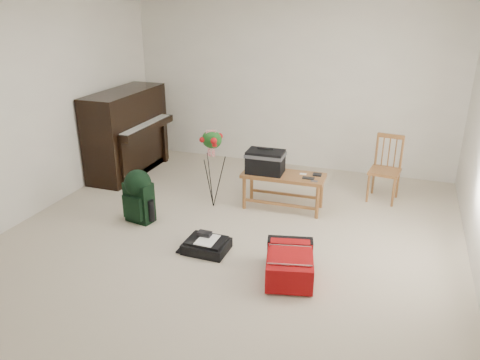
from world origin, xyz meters
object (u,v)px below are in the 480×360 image
at_px(dining_chair, 385,169).
at_px(green_backpack, 138,194).
at_px(black_duffel, 206,245).
at_px(bench, 271,166).
at_px(piano, 128,134).
at_px(flower_stand, 213,169).
at_px(red_suitcase, 291,261).

xyz_separation_m(dining_chair, green_backpack, (-2.70, -1.66, -0.06)).
bearing_deg(black_duffel, green_backpack, 160.28).
distance_m(bench, black_duffel, 1.43).
bearing_deg(piano, black_duffel, -41.41).
distance_m(bench, flower_stand, 0.74).
bearing_deg(red_suitcase, piano, 133.61).
bearing_deg(bench, flower_stand, -162.78).
relative_size(piano, dining_chair, 1.74).
relative_size(dining_chair, flower_stand, 0.83).
bearing_deg(dining_chair, bench, -143.95).
bearing_deg(red_suitcase, bench, 100.01).
height_order(piano, flower_stand, piano).
distance_m(dining_chair, black_duffel, 2.66).
relative_size(dining_chair, green_backpack, 1.33).
xyz_separation_m(dining_chair, flower_stand, (-2.03, -0.98, 0.09)).
relative_size(dining_chair, red_suitcase, 1.17).
height_order(piano, dining_chair, piano).
distance_m(red_suitcase, black_duffel, 0.97).
relative_size(bench, dining_chair, 1.20).
distance_m(piano, red_suitcase, 3.62).
bearing_deg(flower_stand, bench, 3.36).
height_order(black_duffel, green_backpack, green_backpack).
relative_size(green_backpack, flower_stand, 0.62).
bearing_deg(dining_chair, flower_stand, -147.16).
relative_size(piano, green_backpack, 2.31).
height_order(green_backpack, flower_stand, flower_stand).
xyz_separation_m(piano, dining_chair, (3.72, 0.23, -0.18)).
bearing_deg(red_suitcase, flower_stand, 124.10).
bearing_deg(red_suitcase, dining_chair, 58.61).
bearing_deg(piano, red_suitcase, -33.06).
height_order(red_suitcase, green_backpack, green_backpack).
bearing_deg(piano, green_backpack, -54.44).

